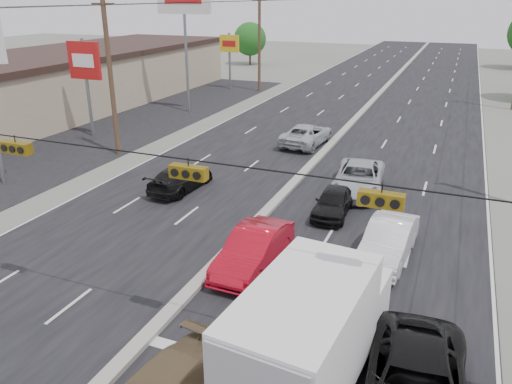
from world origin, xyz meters
TOP-DOWN VIEW (x-y plane):
  - ground at (0.00, 0.00)m, footprint 200.00×200.00m
  - road_surface at (0.00, 30.00)m, footprint 20.00×160.00m
  - center_median at (0.00, 30.00)m, footprint 0.50×160.00m
  - strip_mall at (-26.00, 25.00)m, footprint 12.00×42.00m
  - parking_lot at (-17.00, 25.00)m, footprint 10.00×42.00m
  - utility_pole_left_b at (-12.50, 15.00)m, footprint 1.60×0.30m
  - utility_pole_left_c at (-12.50, 40.00)m, footprint 1.60×0.30m
  - traffic_signals at (1.40, 0.00)m, footprint 25.00×0.30m
  - pole_sign_mid at (-17.00, 18.00)m, footprint 2.60×0.25m
  - pole_sign_billboard at (-14.50, 28.00)m, footprint 5.00×0.25m
  - pole_sign_far at (-16.00, 40.00)m, footprint 2.20×0.25m
  - tree_left_far at (-22.00, 60.00)m, footprint 4.80×4.80m
  - box_truck at (5.20, -0.60)m, footprint 3.00×7.03m
  - red_sedan at (1.40, 4.71)m, footprint 1.77×4.77m
  - queue_car_a at (3.00, 10.77)m, footprint 1.61×3.86m
  - queue_car_b at (6.03, 7.39)m, footprint 1.96×4.75m
  - queue_car_c at (3.50, 14.25)m, footprint 3.00×5.61m
  - oncoming_near at (-5.39, 10.90)m, footprint 2.08×4.59m
  - oncoming_far at (-1.65, 21.77)m, footprint 2.87×5.46m

SIDE VIEW (x-z plane):
  - ground at x=0.00m, z-range 0.00..0.00m
  - road_surface at x=0.00m, z-range -0.01..0.01m
  - parking_lot at x=-17.00m, z-range -0.01..0.01m
  - center_median at x=0.00m, z-range 0.00..0.20m
  - queue_car_a at x=3.00m, z-range 0.00..1.30m
  - oncoming_near at x=-5.39m, z-range 0.00..1.30m
  - oncoming_far at x=-1.65m, z-range 0.00..1.46m
  - queue_car_c at x=3.50m, z-range 0.00..1.50m
  - queue_car_b at x=6.03m, z-range 0.00..1.53m
  - red_sedan at x=1.40m, z-range 0.00..1.56m
  - box_truck at x=5.20m, z-range 0.04..3.51m
  - strip_mall at x=-26.00m, z-range 0.00..4.60m
  - tree_left_far at x=-22.00m, z-range 0.66..6.78m
  - pole_sign_far at x=-16.00m, z-range 1.41..7.41m
  - utility_pole_left_b at x=-12.50m, z-range 0.11..10.11m
  - utility_pole_left_c at x=-12.50m, z-range 0.11..10.11m
  - pole_sign_mid at x=-17.00m, z-range 1.61..8.61m
  - traffic_signals at x=1.40m, z-range 5.22..5.77m
  - pole_sign_billboard at x=-14.50m, z-range 3.37..14.37m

